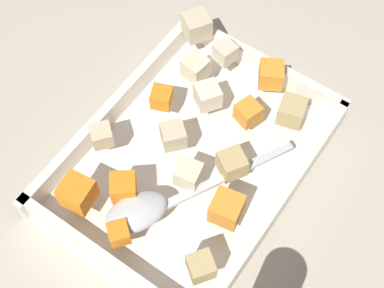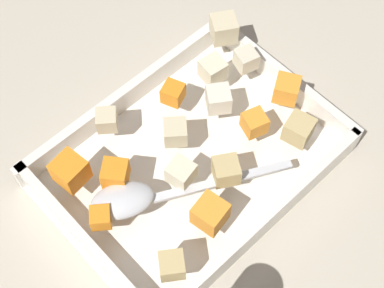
% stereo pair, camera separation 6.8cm
% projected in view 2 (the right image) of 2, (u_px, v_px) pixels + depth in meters
% --- Properties ---
extents(ground_plane, '(4.00, 4.00, 0.00)m').
position_uv_depth(ground_plane, '(189.00, 169.00, 0.74)').
color(ground_plane, '#BCB29E').
extents(baking_dish, '(0.34, 0.25, 0.05)m').
position_uv_depth(baking_dish, '(192.00, 162.00, 0.72)').
color(baking_dish, white).
rests_on(baking_dish, ground_plane).
extents(carrot_chunk_corner_ne, '(0.04, 0.04, 0.03)m').
position_uv_depth(carrot_chunk_corner_ne, '(115.00, 174.00, 0.66)').
color(carrot_chunk_corner_ne, orange).
rests_on(carrot_chunk_corner_ne, baking_dish).
extents(carrot_chunk_far_right, '(0.04, 0.04, 0.03)m').
position_uv_depth(carrot_chunk_far_right, '(287.00, 89.00, 0.72)').
color(carrot_chunk_far_right, orange).
rests_on(carrot_chunk_far_right, baking_dish).
extents(carrot_chunk_mid_left, '(0.03, 0.03, 0.02)m').
position_uv_depth(carrot_chunk_mid_left, '(173.00, 93.00, 0.72)').
color(carrot_chunk_mid_left, orange).
rests_on(carrot_chunk_mid_left, baking_dish).
extents(carrot_chunk_near_spoon, '(0.04, 0.04, 0.03)m').
position_uv_depth(carrot_chunk_near_spoon, '(70.00, 171.00, 0.66)').
color(carrot_chunk_near_spoon, orange).
rests_on(carrot_chunk_near_spoon, baking_dish).
extents(carrot_chunk_under_handle, '(0.04, 0.04, 0.03)m').
position_uv_depth(carrot_chunk_under_handle, '(210.00, 214.00, 0.63)').
color(carrot_chunk_under_handle, orange).
rests_on(carrot_chunk_under_handle, baking_dish).
extents(carrot_chunk_heap_side, '(0.03, 0.03, 0.02)m').
position_uv_depth(carrot_chunk_heap_side, '(103.00, 220.00, 0.64)').
color(carrot_chunk_heap_side, orange).
rests_on(carrot_chunk_heap_side, baking_dish).
extents(carrot_chunk_corner_se, '(0.03, 0.03, 0.03)m').
position_uv_depth(carrot_chunk_corner_se, '(254.00, 123.00, 0.70)').
color(carrot_chunk_corner_se, orange).
rests_on(carrot_chunk_corner_se, baking_dish).
extents(potato_chunk_far_left, '(0.04, 0.04, 0.03)m').
position_uv_depth(potato_chunk_far_left, '(226.00, 171.00, 0.66)').
color(potato_chunk_far_left, tan).
rests_on(potato_chunk_far_left, baking_dish).
extents(potato_chunk_mid_right, '(0.03, 0.03, 0.02)m').
position_uv_depth(potato_chunk_mid_right, '(107.00, 120.00, 0.70)').
color(potato_chunk_mid_right, beige).
rests_on(potato_chunk_mid_right, baking_dish).
extents(potato_chunk_corner_nw, '(0.03, 0.03, 0.03)m').
position_uv_depth(potato_chunk_corner_nw, '(213.00, 70.00, 0.73)').
color(potato_chunk_corner_nw, beige).
rests_on(potato_chunk_corner_nw, baking_dish).
extents(potato_chunk_back_center, '(0.04, 0.04, 0.03)m').
position_uv_depth(potato_chunk_back_center, '(172.00, 265.00, 0.61)').
color(potato_chunk_back_center, tan).
rests_on(potato_chunk_back_center, baking_dish).
extents(potato_chunk_near_right, '(0.04, 0.04, 0.03)m').
position_uv_depth(potato_chunk_near_right, '(299.00, 129.00, 0.69)').
color(potato_chunk_near_right, tan).
rests_on(potato_chunk_near_right, baking_dish).
extents(potato_chunk_rim_edge, '(0.03, 0.03, 0.03)m').
position_uv_depth(potato_chunk_rim_edge, '(181.00, 173.00, 0.66)').
color(potato_chunk_rim_edge, beige).
rests_on(potato_chunk_rim_edge, baking_dish).
extents(potato_chunk_center, '(0.04, 0.04, 0.03)m').
position_uv_depth(potato_chunk_center, '(224.00, 29.00, 0.76)').
color(potato_chunk_center, beige).
rests_on(potato_chunk_center, baking_dish).
extents(potato_chunk_near_left, '(0.04, 0.04, 0.03)m').
position_uv_depth(potato_chunk_near_left, '(178.00, 130.00, 0.69)').
color(potato_chunk_near_left, beige).
rests_on(potato_chunk_near_left, baking_dish).
extents(parsnip_chunk_heap_top, '(0.03, 0.03, 0.03)m').
position_uv_depth(parsnip_chunk_heap_top, '(246.00, 59.00, 0.74)').
color(parsnip_chunk_heap_top, beige).
rests_on(parsnip_chunk_heap_top, baking_dish).
extents(parsnip_chunk_corner_sw, '(0.04, 0.04, 0.03)m').
position_uv_depth(parsnip_chunk_corner_sw, '(218.00, 99.00, 0.71)').
color(parsnip_chunk_corner_sw, silver).
rests_on(parsnip_chunk_corner_sw, baking_dish).
extents(serving_spoon, '(0.23, 0.14, 0.02)m').
position_uv_depth(serving_spoon, '(136.00, 199.00, 0.65)').
color(serving_spoon, silver).
rests_on(serving_spoon, baking_dish).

